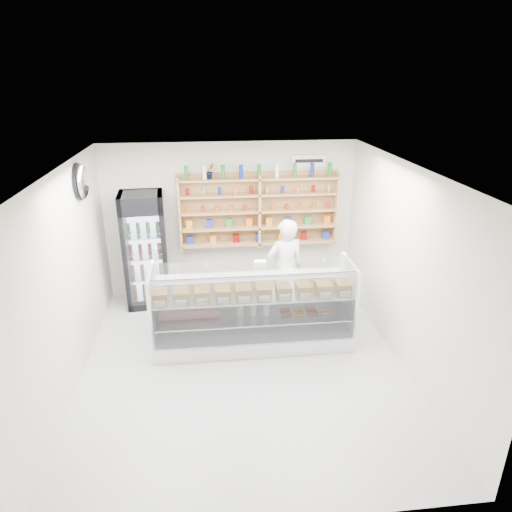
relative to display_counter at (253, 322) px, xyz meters
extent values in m
plane|color=#B9B8BD|center=(-0.20, -0.58, -0.36)|extent=(5.00, 5.00, 0.00)
plane|color=white|center=(-0.20, -0.58, 2.44)|extent=(5.00, 5.00, 0.00)
plane|color=beige|center=(-0.20, 1.92, 1.04)|extent=(4.50, 0.00, 4.50)
plane|color=beige|center=(-0.20, -3.08, 1.04)|extent=(4.50, 0.00, 4.50)
plane|color=beige|center=(-2.45, -0.58, 1.04)|extent=(0.00, 5.00, 5.00)
plane|color=beige|center=(2.05, -0.58, 1.04)|extent=(0.00, 5.00, 5.00)
cube|color=white|center=(0.00, -0.01, -0.23)|extent=(2.98, 0.84, 0.25)
cube|color=white|center=(0.00, 0.38, 0.20)|extent=(2.98, 0.05, 0.63)
cube|color=silver|center=(0.00, -0.01, 0.15)|extent=(2.86, 0.74, 0.02)
cube|color=silver|center=(0.00, -0.01, 0.52)|extent=(2.92, 0.78, 0.02)
cube|color=silver|center=(0.00, -0.42, 0.41)|extent=(2.92, 0.12, 1.04)
cube|color=silver|center=(0.00, -0.06, 0.93)|extent=(2.92, 0.59, 0.01)
imported|color=silver|center=(0.62, 0.77, 0.51)|extent=(0.71, 0.54, 1.74)
cube|color=black|center=(-1.72, 1.56, 0.66)|extent=(0.79, 0.77, 2.03)
cube|color=#34053A|center=(-1.75, 1.23, 1.52)|extent=(0.72, 0.09, 0.28)
cube|color=silver|center=(-1.75, 1.21, 0.57)|extent=(0.61, 0.06, 1.60)
cube|color=tan|center=(-1.10, 1.76, 1.23)|extent=(0.04, 0.28, 1.33)
cube|color=tan|center=(0.30, 1.76, 1.23)|extent=(0.04, 0.28, 1.33)
cube|color=tan|center=(1.70, 1.76, 1.23)|extent=(0.04, 0.28, 1.33)
cube|color=tan|center=(0.30, 1.76, 0.64)|extent=(2.80, 0.28, 0.03)
cube|color=tan|center=(0.30, 1.76, 0.94)|extent=(2.80, 0.28, 0.03)
cube|color=tan|center=(0.30, 1.76, 1.24)|extent=(2.80, 0.28, 0.03)
cube|color=tan|center=(0.30, 1.76, 1.54)|extent=(2.80, 0.28, 0.03)
cube|color=tan|center=(0.30, 1.76, 1.82)|extent=(2.80, 0.28, 0.03)
imported|color=#1E6626|center=(-0.54, 1.76, 1.97)|extent=(0.18, 0.16, 0.27)
ellipsoid|color=silver|center=(-2.37, 0.62, 2.09)|extent=(0.15, 0.50, 0.50)
cube|color=white|center=(1.20, 1.89, 2.09)|extent=(0.62, 0.03, 0.20)
camera|label=1|loc=(-0.63, -6.04, 3.53)|focal=32.00mm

